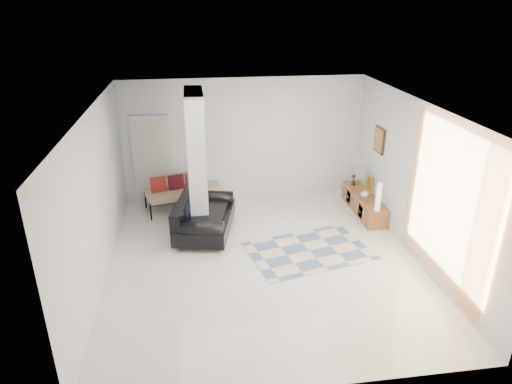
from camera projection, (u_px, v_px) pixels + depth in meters
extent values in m
plane|color=beige|center=(263.00, 260.00, 8.30)|extent=(6.00, 6.00, 0.00)
plane|color=white|center=(265.00, 108.00, 7.20)|extent=(6.00, 6.00, 0.00)
plane|color=silver|center=(244.00, 139.00, 10.48)|extent=(6.00, 0.00, 6.00)
plane|color=silver|center=(306.00, 294.00, 5.02)|extent=(6.00, 0.00, 6.00)
plane|color=silver|center=(97.00, 199.00, 7.39)|extent=(0.00, 6.00, 6.00)
plane|color=silver|center=(417.00, 181.00, 8.10)|extent=(0.00, 6.00, 6.00)
cube|color=#B2B6BA|center=(197.00, 161.00, 9.06)|extent=(0.35, 1.20, 2.80)
cube|color=silver|center=(152.00, 160.00, 10.32)|extent=(0.85, 0.06, 2.04)
plane|color=#FF9743|center=(446.00, 206.00, 7.03)|extent=(0.00, 2.55, 2.55)
cube|color=#3B2110|center=(380.00, 140.00, 9.55)|extent=(0.04, 0.45, 0.55)
cube|color=brown|center=(364.00, 203.00, 10.09)|extent=(0.45, 1.76, 0.40)
cube|color=#3B2110|center=(361.00, 212.00, 9.71)|extent=(0.02, 0.24, 0.28)
cube|color=#3B2110|center=(349.00, 197.00, 10.42)|extent=(0.02, 0.24, 0.28)
cube|color=yellow|center=(369.00, 182.00, 10.18)|extent=(0.09, 0.32, 0.40)
cube|color=silver|center=(367.00, 200.00, 9.62)|extent=(0.04, 0.10, 0.12)
cylinder|color=silver|center=(178.00, 248.00, 8.61)|extent=(0.05, 0.05, 0.10)
cylinder|color=silver|center=(193.00, 214.00, 9.93)|extent=(0.05, 0.05, 0.10)
cylinder|color=silver|center=(220.00, 249.00, 8.56)|extent=(0.05, 0.05, 0.10)
cylinder|color=silver|center=(230.00, 216.00, 9.87)|extent=(0.05, 0.05, 0.10)
cube|color=black|center=(205.00, 222.00, 9.16)|extent=(1.34, 1.85, 0.30)
cube|color=black|center=(184.00, 206.00, 9.06)|extent=(0.56, 1.68, 0.36)
cylinder|color=black|center=(198.00, 228.00, 8.42)|extent=(0.99, 0.48, 0.28)
cylinder|color=black|center=(211.00, 197.00, 9.73)|extent=(0.99, 0.48, 0.28)
cube|color=black|center=(190.00, 206.00, 9.05)|extent=(0.27, 0.63, 0.31)
cylinder|color=black|center=(151.00, 212.00, 9.69)|extent=(0.04, 0.04, 0.40)
cylinder|color=black|center=(225.00, 200.00, 10.26)|extent=(0.04, 0.04, 0.40)
cylinder|color=black|center=(146.00, 200.00, 10.28)|extent=(0.04, 0.04, 0.40)
cylinder|color=black|center=(216.00, 189.00, 10.85)|extent=(0.04, 0.04, 0.40)
cube|color=beige|center=(185.00, 193.00, 10.20)|extent=(1.80, 1.09, 0.12)
cube|color=maroon|center=(159.00, 185.00, 10.06)|extent=(0.37, 0.24, 0.33)
cube|color=#5B161D|center=(176.00, 182.00, 10.19)|extent=(0.37, 0.24, 0.33)
cube|color=maroon|center=(193.00, 180.00, 10.32)|extent=(0.37, 0.24, 0.33)
cube|color=beige|center=(309.00, 251.00, 8.60)|extent=(2.49, 1.94, 0.01)
cylinder|color=silver|center=(379.00, 197.00, 9.21)|extent=(0.11, 0.11, 0.58)
imported|color=silver|center=(365.00, 193.00, 9.88)|extent=(0.18, 0.18, 0.18)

